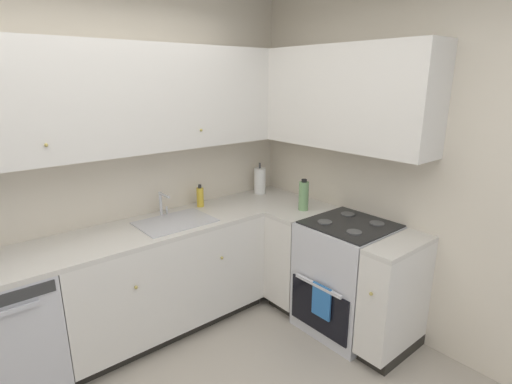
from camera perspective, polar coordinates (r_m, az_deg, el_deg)
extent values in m
cube|color=beige|center=(3.14, -24.15, 3.33)|extent=(3.78, 0.05, 2.69)
cube|color=beige|center=(3.08, 22.07, 3.35)|extent=(0.05, 3.20, 2.69)
cube|color=silver|center=(3.06, -32.63, -16.85)|extent=(0.60, 0.60, 0.85)
cube|color=#333333|center=(2.62, -32.92, -13.07)|extent=(0.55, 0.01, 0.07)
cube|color=silver|center=(2.64, -32.64, -14.54)|extent=(0.36, 0.02, 0.02)
cube|color=silver|center=(3.29, -13.19, -11.37)|extent=(1.60, 0.60, 0.76)
cube|color=black|center=(3.52, -12.96, -17.34)|extent=(1.60, 0.54, 0.09)
sphere|color=tan|center=(2.84, -16.88, -13.02)|extent=(0.02, 0.02, 0.02)
sphere|color=tan|center=(3.14, -4.92, -9.45)|extent=(0.02, 0.02, 0.02)
cube|color=beige|center=(3.13, -13.69, -4.89)|extent=(2.80, 0.60, 0.03)
cube|color=silver|center=(3.54, 6.58, -8.92)|extent=(0.60, 0.32, 0.76)
cube|color=black|center=(3.76, 6.69, -14.67)|extent=(0.54, 0.32, 0.09)
cube|color=silver|center=(3.07, 19.40, -14.06)|extent=(0.60, 0.23, 0.76)
cube|color=black|center=(3.32, 18.97, -20.25)|extent=(0.54, 0.23, 0.09)
sphere|color=tan|center=(2.76, 16.22, -13.91)|extent=(0.02, 0.02, 0.02)
cube|color=beige|center=(3.40, 6.80, -2.83)|extent=(0.60, 0.32, 0.03)
cube|color=beige|center=(2.89, 20.14, -7.20)|extent=(0.60, 0.23, 0.03)
cube|color=silver|center=(3.30, 12.96, -11.80)|extent=(0.64, 0.62, 0.89)
cube|color=black|center=(3.15, 9.01, -16.32)|extent=(0.02, 0.55, 0.37)
cube|color=silver|center=(3.03, 8.90, -13.18)|extent=(0.02, 0.43, 0.02)
cube|color=black|center=(3.12, 13.47, -4.48)|extent=(0.59, 0.60, 0.01)
cube|color=silver|center=(3.33, 16.71, -2.11)|extent=(0.03, 0.60, 0.15)
cylinder|color=#4C4C4C|center=(2.93, 13.95, -5.64)|extent=(0.11, 0.11, 0.01)
cylinder|color=#4C4C4C|center=(3.09, 9.88, -4.27)|extent=(0.11, 0.11, 0.01)
cylinder|color=#4C4C4C|center=(3.15, 17.01, -4.33)|extent=(0.11, 0.11, 0.01)
cylinder|color=#4C4C4C|center=(3.30, 13.07, -3.12)|extent=(0.11, 0.11, 0.01)
cube|color=#2D6BB2|center=(3.06, 9.39, -15.27)|extent=(0.02, 0.17, 0.26)
cube|color=silver|center=(3.00, -18.95, 12.52)|extent=(2.48, 0.32, 0.76)
sphere|color=tan|center=(2.70, -27.97, 5.99)|extent=(0.02, 0.02, 0.02)
sphere|color=tan|center=(3.11, -7.89, 8.81)|extent=(0.02, 0.02, 0.02)
cube|color=silver|center=(3.25, 10.56, 13.32)|extent=(0.32, 1.74, 0.76)
cube|color=#B7B7BC|center=(3.14, -11.55, -4.22)|extent=(0.57, 0.40, 0.01)
cube|color=gray|center=(3.16, -11.50, -5.05)|extent=(0.52, 0.36, 0.09)
cube|color=#99999E|center=(3.15, -11.52, -4.82)|extent=(0.02, 0.35, 0.06)
cylinder|color=silver|center=(3.31, -13.56, -1.62)|extent=(0.02, 0.02, 0.19)
cylinder|color=silver|center=(3.22, -13.06, -0.47)|extent=(0.02, 0.15, 0.02)
cylinder|color=silver|center=(3.35, -12.73, -2.54)|extent=(0.02, 0.02, 0.06)
cylinder|color=gold|center=(3.46, -8.04, -0.75)|extent=(0.06, 0.06, 0.17)
cylinder|color=#262626|center=(3.43, -8.10, 0.82)|extent=(0.03, 0.03, 0.03)
cylinder|color=white|center=(3.81, 0.55, 1.62)|extent=(0.11, 0.11, 0.25)
cylinder|color=#3F3F3F|center=(3.81, 0.55, 1.91)|extent=(0.02, 0.02, 0.31)
cylinder|color=#729E66|center=(3.35, 6.87, -0.58)|extent=(0.08, 0.08, 0.24)
cylinder|color=black|center=(3.32, 6.95, 1.64)|extent=(0.05, 0.05, 0.02)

